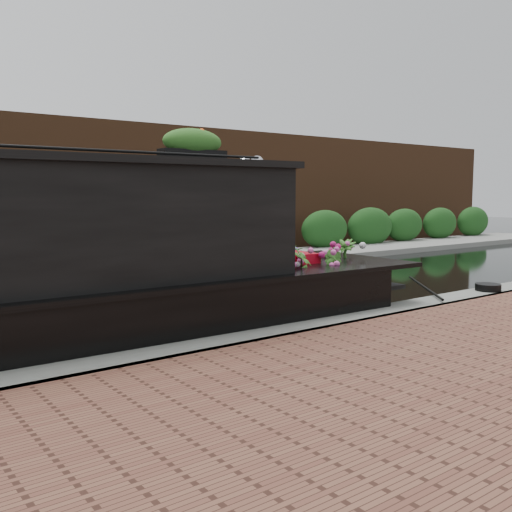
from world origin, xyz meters
TOP-DOWN VIEW (x-y plane):
  - ground at (0.00, 0.00)m, footprint 80.00×80.00m
  - near_bank_coping at (0.00, -3.30)m, footprint 40.00×0.60m
  - far_bank_path at (0.00, 4.20)m, footprint 40.00×2.40m
  - far_hedge at (0.00, 5.10)m, footprint 40.00×1.10m
  - far_brick_wall at (0.00, 7.20)m, footprint 40.00×1.00m
  - rope_fender at (3.11, -1.88)m, footprint 0.33×0.40m
  - coiled_mooring_rope at (4.75, -3.30)m, footprint 0.43×0.43m

SIDE VIEW (x-z plane):
  - ground at x=0.00m, z-range 0.00..0.00m
  - near_bank_coping at x=0.00m, z-range -0.25..0.25m
  - far_bank_path at x=0.00m, z-range -0.17..0.17m
  - far_hedge at x=0.00m, z-range -1.40..1.40m
  - far_brick_wall at x=0.00m, z-range -4.00..4.00m
  - rope_fender at x=3.11m, z-range 0.00..0.33m
  - coiled_mooring_rope at x=4.75m, z-range 0.25..0.37m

